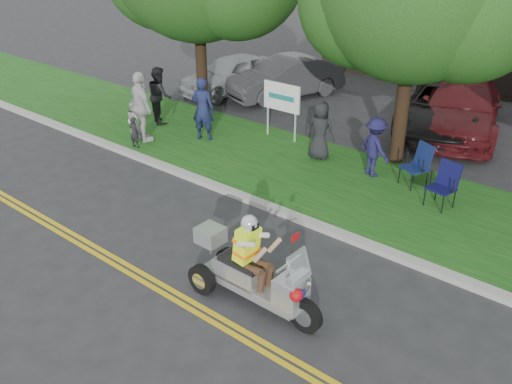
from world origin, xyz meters
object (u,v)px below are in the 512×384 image
Objects in this scene: lawn_chair_a at (419,162)px; parked_car_mid at (446,107)px; parked_car_left at (285,78)px; parked_car_right at (461,106)px; spectator_adult_right at (141,107)px; trike_scooter at (251,274)px; spectator_adult_left at (203,109)px; parked_car_far_left at (232,74)px; lawn_chair_b at (445,182)px; spectator_adult_mid at (160,95)px.

lawn_chair_a is 0.20× the size of parked_car_mid.
parked_car_right reaches higher than parked_car_left.
spectator_adult_right is 0.38× the size of parked_car_mid.
trike_scooter is 1.40× the size of spectator_adult_left.
parked_car_right is at bearing 16.98° from parked_car_far_left.
spectator_adult_left is (-7.07, -0.44, 0.34)m from lawn_chair_b.
spectator_adult_mid reaches higher than trike_scooter.
parked_car_right reaches higher than lawn_chair_b.
parked_car_left is 0.84× the size of parked_car_mid.
trike_scooter is 10.41m from parked_car_mid.
trike_scooter is at bearing -64.85° from lawn_chair_a.
lawn_chair_b is 9.25m from parked_car_left.
trike_scooter reaches higher than parked_car_right.
lawn_chair_b is 8.49m from spectator_adult_right.
spectator_adult_right is at bearing -146.57° from parked_car_mid.
parked_car_far_left is 8.32m from parked_car_right.
lawn_chair_a is at bearing -89.10° from parked_car_mid.
lawn_chair_a is 1.10m from lawn_chair_b.
spectator_adult_mid is 8.88m from parked_car_mid.
trike_scooter is 7.67m from spectator_adult_left.
trike_scooter is 10.59m from parked_car_right.
lawn_chair_a is (0.26, 5.94, 0.11)m from trike_scooter.
spectator_adult_right is at bearing 150.32° from spectator_adult_mid.
parked_car_right is at bearing 93.12° from trike_scooter.
spectator_adult_left is at bearing -49.58° from parked_car_far_left.
trike_scooter is 9.49m from spectator_adult_mid.
spectator_adult_right is 6.41m from parked_car_left.
spectator_adult_mid is at bearing -43.38° from spectator_adult_right.
parked_car_mid reaches higher than lawn_chair_b.
parked_car_right is (-1.66, 5.26, 0.11)m from lawn_chair_b.
trike_scooter is 0.49× the size of parked_car_mid.
spectator_adult_right reaches higher than parked_car_far_left.
spectator_adult_mid is 0.87× the size of spectator_adult_right.
spectator_adult_left is (-6.17, -1.07, 0.33)m from lawn_chair_a.
spectator_adult_left reaches higher than trike_scooter.
parked_car_right is at bearing 24.05° from parked_car_left.
lawn_chair_b is at bearing -153.07° from spectator_adult_right.
spectator_adult_left reaches higher than parked_car_left.
lawn_chair_a is at bearing -147.19° from spectator_adult_right.
parked_car_far_left is (-1.56, 5.59, -0.41)m from spectator_adult_right.
spectator_adult_mid is (-8.27, -0.87, 0.29)m from lawn_chair_a.
lawn_chair_a is 8.16m from parked_car_left.
lawn_chair_a is 6.27m from spectator_adult_left.
parked_car_mid is at bearing 15.96° from parked_car_far_left.
parked_car_left is at bearing 177.60° from lawn_chair_a.
parked_car_left reaches higher than lawn_chair_a.
parked_car_right is at bearing 127.02° from lawn_chair_a.
lawn_chair_a is 4.69m from parked_car_right.
trike_scooter is 1.27× the size of spectator_adult_right.
parked_car_mid is at bearing 124.22° from lawn_chair_b.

